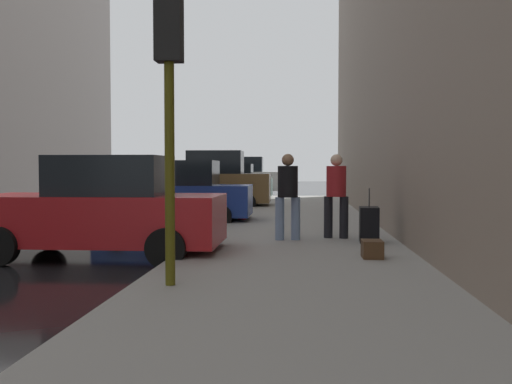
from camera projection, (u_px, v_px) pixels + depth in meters
name	position (u px, v px, depth m)	size (l,w,h in m)	color
sidewalk	(296.00, 256.00, 9.76)	(4.00, 40.00, 0.15)	gray
parked_red_hatchback	(103.00, 210.00, 9.94)	(4.21, 2.07, 1.79)	#B2191E
parked_blue_sedan	(177.00, 194.00, 15.84)	(4.22, 2.10, 1.79)	navy
parked_bronze_suv	(212.00, 182.00, 22.08)	(4.63, 2.13, 2.25)	brown
parked_dark_green_sedan	(230.00, 183.00, 27.57)	(4.21, 2.08, 1.79)	#193828
parked_white_van	(243.00, 178.00, 33.72)	(4.64, 2.14, 2.25)	silver
fire_hydrant	(242.00, 207.00, 15.82)	(0.42, 0.22, 0.70)	red
traffic_light	(169.00, 70.00, 6.84)	(0.32, 0.32, 3.60)	#514C0F
pedestrian_in_red_jacket	(336.00, 191.00, 11.60)	(0.53, 0.48, 1.71)	black
pedestrian_in_jeans	(288.00, 192.00, 11.29)	(0.52, 0.46, 1.71)	#728CB2
rolling_suitcase	(369.00, 224.00, 10.99)	(0.39, 0.58, 1.04)	black
duffel_bag	(372.00, 249.00, 9.05)	(0.32, 0.44, 0.28)	#472D19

